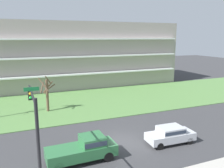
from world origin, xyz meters
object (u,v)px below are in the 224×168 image
object	(u,v)px
sedan_silver_center_left	(170,134)
tree_left	(47,93)
traffic_signal_mast	(35,125)
pickup_green_near_left	(84,148)

from	to	relation	value
sedan_silver_center_left	tree_left	bearing A→B (deg)	125.79
sedan_silver_center_left	traffic_signal_mast	world-z (taller)	traffic_signal_mast
pickup_green_near_left	sedan_silver_center_left	world-z (taller)	pickup_green_near_left
pickup_green_near_left	sedan_silver_center_left	bearing A→B (deg)	-1.12
tree_left	sedan_silver_center_left	world-z (taller)	tree_left
tree_left	pickup_green_near_left	world-z (taller)	tree_left
pickup_green_near_left	traffic_signal_mast	distance (m)	5.79
pickup_green_near_left	sedan_silver_center_left	distance (m)	8.04
tree_left	pickup_green_near_left	size ratio (longest dim) A/B	0.88
pickup_green_near_left	traffic_signal_mast	bearing A→B (deg)	-143.46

